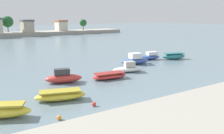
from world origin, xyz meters
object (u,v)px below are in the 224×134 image
(moored_boat_4, at_px, (128,68))
(moored_boat_6, at_px, (149,57))
(moored_boat_3, at_px, (109,76))
(mooring_buoy_1, at_px, (94,104))
(moored_boat_1, at_px, (60,95))
(mooring_buoy_3, at_px, (59,118))
(moored_boat_2, at_px, (63,77))
(moored_boat_5, at_px, (135,60))
(moored_boat_7, at_px, (174,56))

(moored_boat_4, xyz_separation_m, moored_boat_6, (9.95, 6.46, 0.01))
(moored_boat_3, height_order, mooring_buoy_1, moored_boat_3)
(moored_boat_3, height_order, moored_boat_4, moored_boat_4)
(moored_boat_1, distance_m, moored_boat_6, 26.91)
(moored_boat_6, distance_m, mooring_buoy_3, 31.06)
(moored_boat_3, xyz_separation_m, mooring_buoy_1, (-6.99, -8.02, -0.19))
(moored_boat_1, height_order, mooring_buoy_3, moored_boat_1)
(moored_boat_6, bearing_deg, mooring_buoy_1, -129.89)
(moored_boat_2, relative_size, mooring_buoy_1, 11.84)
(moored_boat_1, xyz_separation_m, moored_boat_3, (8.97, 4.58, -0.09))
(moored_boat_5, bearing_deg, moored_boat_3, -137.25)
(moored_boat_1, bearing_deg, moored_boat_3, 44.52)
(moored_boat_1, bearing_deg, moored_boat_4, 43.12)
(mooring_buoy_1, relative_size, mooring_buoy_3, 1.07)
(moored_boat_2, distance_m, moored_boat_7, 25.42)
(moored_boat_6, bearing_deg, moored_boat_1, -138.31)
(moored_boat_7, bearing_deg, moored_boat_5, -164.53)
(moored_boat_6, bearing_deg, moored_boat_3, -137.21)
(moored_boat_1, distance_m, moored_boat_5, 21.37)
(moored_boat_2, height_order, moored_boat_6, moored_boat_2)
(moored_boat_5, distance_m, moored_boat_7, 9.57)
(moored_boat_2, distance_m, moored_boat_5, 16.15)
(moored_boat_4, relative_size, mooring_buoy_1, 11.85)
(moored_boat_2, bearing_deg, moored_boat_7, 27.28)
(moored_boat_3, relative_size, mooring_buoy_3, 13.19)
(moored_boat_1, relative_size, moored_boat_4, 1.09)
(moored_boat_1, height_order, moored_boat_4, moored_boat_4)
(moored_boat_3, relative_size, mooring_buoy_1, 12.38)
(mooring_buoy_1, bearing_deg, moored_boat_1, 119.91)
(moored_boat_7, bearing_deg, moored_boat_1, -142.38)
(moored_boat_4, bearing_deg, moored_boat_2, -160.39)
(moored_boat_5, bearing_deg, moored_boat_1, -140.21)
(moored_boat_3, xyz_separation_m, moored_boat_7, (19.03, 5.99, 0.18))
(moored_boat_4, height_order, mooring_buoy_1, moored_boat_4)
(moored_boat_6, xyz_separation_m, mooring_buoy_1, (-21.58, -16.44, -0.34))
(moored_boat_4, relative_size, moored_boat_6, 0.94)
(moored_boat_1, distance_m, moored_boat_3, 10.07)
(mooring_buoy_3, bearing_deg, moored_boat_3, 40.00)
(moored_boat_1, bearing_deg, moored_boat_6, 46.35)
(moored_boat_5, relative_size, mooring_buoy_3, 14.16)
(moored_boat_4, xyz_separation_m, mooring_buoy_1, (-11.63, -9.98, -0.33))
(moored_boat_3, height_order, moored_boat_7, moored_boat_7)
(moored_boat_2, bearing_deg, mooring_buoy_3, -97.34)
(moored_boat_7, relative_size, mooring_buoy_3, 12.93)
(moored_boat_7, bearing_deg, mooring_buoy_1, -134.76)
(moored_boat_3, relative_size, moored_boat_7, 1.02)
(moored_boat_2, bearing_deg, mooring_buoy_1, -78.48)
(moored_boat_3, xyz_separation_m, moored_boat_5, (9.46, 6.23, 0.32))
(moored_boat_2, height_order, moored_boat_7, moored_boat_2)
(moored_boat_5, xyz_separation_m, moored_boat_7, (9.57, -0.24, -0.14))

